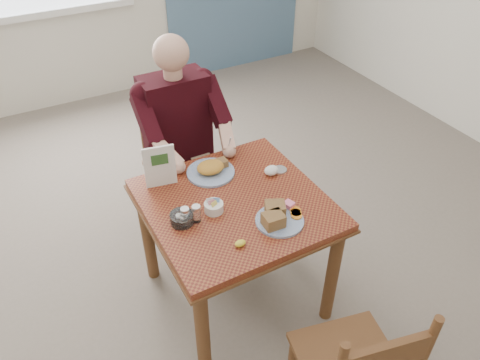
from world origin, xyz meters
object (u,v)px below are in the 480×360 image
table (235,217)px  chair_far (180,165)px  near_plate (277,217)px  far_plate (211,169)px  diner (181,128)px

table → chair_far: (0.00, 0.80, -0.16)m
near_plate → far_plate: 0.52m
table → diner: size_ratio=0.66×
table → chair_far: 0.81m
diner → near_plate: size_ratio=4.88×
chair_far → near_plate: 1.08m
chair_far → diner: size_ratio=0.69×
diner → far_plate: diner is taller
diner → table: bearing=-90.0°
diner → far_plate: bearing=-90.3°
diner → far_plate: 0.43m
diner → near_plate: (0.11, -0.94, -0.03)m
diner → far_plate: (-0.00, -0.43, -0.03)m
chair_far → near_plate: size_ratio=3.35×
table → diner: bearing=90.0°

